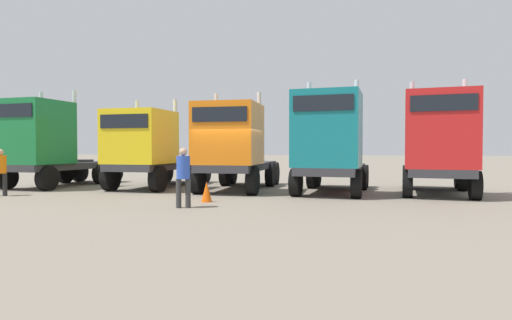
% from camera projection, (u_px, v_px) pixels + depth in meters
% --- Properties ---
extents(ground, '(200.00, 200.00, 0.00)m').
position_uv_depth(ground, '(228.00, 194.00, 16.47)').
color(ground, gray).
extents(semi_truck_green, '(3.06, 6.13, 4.47)m').
position_uv_depth(semi_truck_green, '(45.00, 143.00, 19.23)').
color(semi_truck_green, '#333338').
rests_on(semi_truck_green, ground).
extents(semi_truck_yellow, '(2.90, 6.51, 3.98)m').
position_uv_depth(semi_truck_yellow, '(149.00, 148.00, 18.78)').
color(semi_truck_yellow, '#333338').
rests_on(semi_truck_yellow, ground).
extents(semi_truck_orange, '(2.62, 6.25, 4.16)m').
position_uv_depth(semi_truck_orange, '(233.00, 146.00, 17.59)').
color(semi_truck_orange, '#333338').
rests_on(semi_truck_orange, ground).
extents(semi_truck_teal, '(3.13, 5.92, 4.48)m').
position_uv_depth(semi_truck_teal, '(329.00, 142.00, 16.42)').
color(semi_truck_teal, '#333338').
rests_on(semi_truck_teal, ground).
extents(semi_truck_red, '(3.26, 5.97, 4.44)m').
position_uv_depth(semi_truck_red, '(439.00, 143.00, 15.95)').
color(semi_truck_red, '#333338').
rests_on(semi_truck_red, ground).
extents(visitor_in_hivis, '(0.51, 0.51, 1.75)m').
position_uv_depth(visitor_in_hivis, '(1.00, 169.00, 15.94)').
color(visitor_in_hivis, black).
rests_on(visitor_in_hivis, ground).
extents(visitor_with_camera, '(0.50, 0.50, 1.79)m').
position_uv_depth(visitor_with_camera, '(183.00, 173.00, 12.74)').
color(visitor_with_camera, '#343434').
rests_on(visitor_with_camera, ground).
extents(traffic_cone_near, '(0.36, 0.36, 0.68)m').
position_uv_depth(traffic_cone_near, '(207.00, 192.00, 14.18)').
color(traffic_cone_near, '#F2590C').
rests_on(traffic_cone_near, ground).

